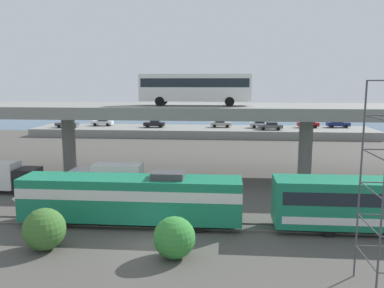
{
  "coord_description": "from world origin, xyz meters",
  "views": [
    {
      "loc": [
        4.64,
        -24.55,
        10.85
      ],
      "look_at": [
        1.3,
        15.16,
        4.51
      ],
      "focal_mm": 37.14,
      "sensor_mm": 36.0,
      "label": 1
    }
  ],
  "objects_px": {
    "parked_car_6": "(103,122)",
    "parked_car_4": "(221,123)",
    "service_truck_east": "(109,178)",
    "service_truck_west": "(3,176)",
    "transit_bus_on_overpass": "(195,87)",
    "parked_car_0": "(155,124)",
    "train_locomotive": "(120,196)",
    "parked_car_2": "(260,124)",
    "parked_car_7": "(67,124)",
    "parked_car_1": "(338,124)",
    "parked_car_3": "(271,126)",
    "parked_car_5": "(308,124)"
  },
  "relations": [
    {
      "from": "train_locomotive",
      "to": "parked_car_5",
      "type": "relative_size",
      "value": 4.28
    },
    {
      "from": "parked_car_0",
      "to": "parked_car_5",
      "type": "height_order",
      "value": "same"
    },
    {
      "from": "parked_car_7",
      "to": "parked_car_6",
      "type": "bearing_deg",
      "value": -148.69
    },
    {
      "from": "train_locomotive",
      "to": "parked_car_1",
      "type": "distance_m",
      "value": 61.69
    },
    {
      "from": "parked_car_5",
      "to": "service_truck_west",
      "type": "bearing_deg",
      "value": 49.5
    },
    {
      "from": "parked_car_6",
      "to": "parked_car_4",
      "type": "bearing_deg",
      "value": 178.46
    },
    {
      "from": "parked_car_2",
      "to": "parked_car_7",
      "type": "distance_m",
      "value": 39.02
    },
    {
      "from": "parked_car_0",
      "to": "parked_car_3",
      "type": "xyz_separation_m",
      "value": [
        23.09,
        -2.27,
        0.0
      ]
    },
    {
      "from": "parked_car_0",
      "to": "parked_car_1",
      "type": "relative_size",
      "value": 0.94
    },
    {
      "from": "service_truck_east",
      "to": "parked_car_3",
      "type": "xyz_separation_m",
      "value": [
        19.84,
        40.77,
        0.66
      ]
    },
    {
      "from": "parked_car_0",
      "to": "parked_car_4",
      "type": "height_order",
      "value": "same"
    },
    {
      "from": "train_locomotive",
      "to": "parked_car_5",
      "type": "xyz_separation_m",
      "value": [
        24.61,
        52.8,
        0.11
      ]
    },
    {
      "from": "parked_car_4",
      "to": "parked_car_6",
      "type": "height_order",
      "value": "same"
    },
    {
      "from": "transit_bus_on_overpass",
      "to": "service_truck_east",
      "type": "relative_size",
      "value": 1.76
    },
    {
      "from": "parked_car_2",
      "to": "service_truck_west",
      "type": "bearing_deg",
      "value": -123.35
    },
    {
      "from": "transit_bus_on_overpass",
      "to": "parked_car_0",
      "type": "relative_size",
      "value": 2.84
    },
    {
      "from": "service_truck_east",
      "to": "parked_car_6",
      "type": "xyz_separation_m",
      "value": [
        -14.65,
        44.98,
        0.66
      ]
    },
    {
      "from": "parked_car_4",
      "to": "parked_car_3",
      "type": "bearing_deg",
      "value": -20.21
    },
    {
      "from": "transit_bus_on_overpass",
      "to": "parked_car_4",
      "type": "distance_m",
      "value": 38.2
    },
    {
      "from": "transit_bus_on_overpass",
      "to": "parked_car_0",
      "type": "height_order",
      "value": "transit_bus_on_overpass"
    },
    {
      "from": "parked_car_6",
      "to": "parked_car_7",
      "type": "bearing_deg",
      "value": 31.31
    },
    {
      "from": "service_truck_west",
      "to": "parked_car_2",
      "type": "bearing_deg",
      "value": 56.65
    },
    {
      "from": "train_locomotive",
      "to": "parked_car_5",
      "type": "height_order",
      "value": "train_locomotive"
    },
    {
      "from": "train_locomotive",
      "to": "transit_bus_on_overpass",
      "type": "xyz_separation_m",
      "value": [
        4.58,
        14.79,
        8.06
      ]
    },
    {
      "from": "transit_bus_on_overpass",
      "to": "parked_car_4",
      "type": "bearing_deg",
      "value": -93.73
    },
    {
      "from": "transit_bus_on_overpass",
      "to": "parked_car_0",
      "type": "bearing_deg",
      "value": -72.98
    },
    {
      "from": "parked_car_2",
      "to": "parked_car_3",
      "type": "relative_size",
      "value": 0.93
    },
    {
      "from": "service_truck_west",
      "to": "parked_car_6",
      "type": "xyz_separation_m",
      "value": [
        -3.99,
        44.98,
        0.66
      ]
    },
    {
      "from": "service_truck_east",
      "to": "parked_car_0",
      "type": "height_order",
      "value": "service_truck_east"
    },
    {
      "from": "service_truck_east",
      "to": "parked_car_7",
      "type": "xyz_separation_m",
      "value": [
        -20.82,
        41.23,
        0.66
      ]
    },
    {
      "from": "parked_car_3",
      "to": "service_truck_east",
      "type": "bearing_deg",
      "value": 64.04
    },
    {
      "from": "service_truck_east",
      "to": "parked_car_4",
      "type": "bearing_deg",
      "value": -102.97
    },
    {
      "from": "service_truck_east",
      "to": "parked_car_1",
      "type": "height_order",
      "value": "service_truck_east"
    },
    {
      "from": "train_locomotive",
      "to": "parked_car_7",
      "type": "xyz_separation_m",
      "value": [
        -24.01,
        48.98,
        0.11
      ]
    },
    {
      "from": "train_locomotive",
      "to": "service_truck_east",
      "type": "relative_size",
      "value": 2.62
    },
    {
      "from": "parked_car_2",
      "to": "parked_car_5",
      "type": "xyz_separation_m",
      "value": [
        9.69,
        1.32,
        -0.0
      ]
    },
    {
      "from": "parked_car_0",
      "to": "parked_car_6",
      "type": "relative_size",
      "value": 0.97
    },
    {
      "from": "transit_bus_on_overpass",
      "to": "parked_car_7",
      "type": "xyz_separation_m",
      "value": [
        -28.6,
        34.2,
        -7.95
      ]
    },
    {
      "from": "parked_car_3",
      "to": "parked_car_5",
      "type": "bearing_deg",
      "value": -151.78
    },
    {
      "from": "transit_bus_on_overpass",
      "to": "parked_car_1",
      "type": "bearing_deg",
      "value": -123.93
    },
    {
      "from": "parked_car_5",
      "to": "parked_car_7",
      "type": "distance_m",
      "value": 48.78
    },
    {
      "from": "train_locomotive",
      "to": "parked_car_2",
      "type": "distance_m",
      "value": 53.6
    },
    {
      "from": "parked_car_1",
      "to": "parked_car_4",
      "type": "relative_size",
      "value": 1.09
    },
    {
      "from": "parked_car_7",
      "to": "parked_car_3",
      "type": "bearing_deg",
      "value": 179.35
    },
    {
      "from": "parked_car_6",
      "to": "parked_car_7",
      "type": "xyz_separation_m",
      "value": [
        -6.17,
        -3.75,
        0.0
      ]
    },
    {
      "from": "service_truck_west",
      "to": "parked_car_0",
      "type": "relative_size",
      "value": 1.61
    },
    {
      "from": "parked_car_2",
      "to": "parked_car_6",
      "type": "height_order",
      "value": "same"
    },
    {
      "from": "service_truck_west",
      "to": "service_truck_east",
      "type": "distance_m",
      "value": 10.65
    },
    {
      "from": "train_locomotive",
      "to": "service_truck_east",
      "type": "bearing_deg",
      "value": -67.63
    },
    {
      "from": "parked_car_4",
      "to": "service_truck_west",
      "type": "bearing_deg",
      "value": -115.21
    }
  ]
}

